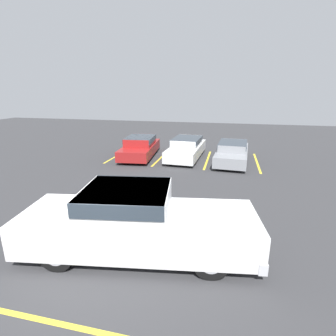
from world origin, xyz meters
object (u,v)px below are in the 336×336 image
parked_sedan_b (187,147)px  parked_sedan_a (140,146)px  parked_sedan_c (232,151)px  pickup_truck (139,221)px

parked_sedan_b → parked_sedan_a: bearing=-80.2°
parked_sedan_a → parked_sedan_c: bearing=84.7°
parked_sedan_a → parked_sedan_b: parked_sedan_a is taller
parked_sedan_a → parked_sedan_c: (5.75, 0.04, -0.05)m
parked_sedan_a → pickup_truck: bearing=13.2°
pickup_truck → parked_sedan_c: pickup_truck is taller
parked_sedan_c → parked_sedan_a: bearing=-85.9°
pickup_truck → parked_sedan_a: bearing=100.2°
parked_sedan_a → parked_sedan_c: 5.75m
pickup_truck → parked_sedan_c: bearing=67.8°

